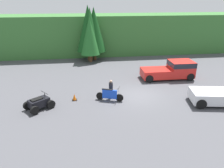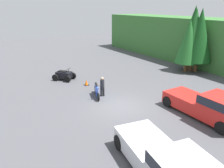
# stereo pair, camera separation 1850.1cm
# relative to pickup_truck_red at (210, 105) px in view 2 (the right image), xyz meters

# --- Properties ---
(ground_plane) EXTENTS (80.00, 80.00, 0.00)m
(ground_plane) POSITION_rel_pickup_truck_red_xyz_m (-4.55, -3.76, -0.96)
(ground_plane) COLOR #4C4C51
(tree_left) EXTENTS (3.09, 3.09, 7.03)m
(tree_left) POSITION_rel_pickup_truck_red_xyz_m (-8.26, 8.13, 3.18)
(tree_left) COLOR brown
(tree_left) RESTS_ON ground_plane
(tree_mid_left) EXTENTS (2.50, 2.50, 5.69)m
(tree_mid_left) POSITION_rel_pickup_truck_red_xyz_m (-8.13, 7.36, 2.39)
(tree_mid_left) COLOR brown
(tree_mid_left) RESTS_ON ground_plane
(tree_mid_right) EXTENTS (2.97, 2.97, 6.74)m
(tree_mid_right) POSITION_rel_pickup_truck_red_xyz_m (-8.02, 8.05, 3.01)
(tree_mid_right) COLOR brown
(tree_mid_right) RESTS_ON ground_plane
(tree_right) EXTENTS (2.98, 2.98, 6.78)m
(tree_right) POSITION_rel_pickup_truck_red_xyz_m (-7.52, 8.27, 3.03)
(tree_right) COLOR brown
(tree_right) RESTS_ON ground_plane
(pickup_truck_red) EXTENTS (5.32, 2.21, 1.82)m
(pickup_truck_red) POSITION_rel_pickup_truck_red_xyz_m (0.00, 0.00, 0.00)
(pickup_truck_red) COLOR red
(pickup_truck_red) RESTS_ON ground_plane
(pickup_truck_second) EXTENTS (6.05, 3.10, 1.82)m
(pickup_truck_second) POSITION_rel_pickup_truck_red_xyz_m (2.71, -6.32, 0.00)
(pickup_truck_second) COLOR silver
(pickup_truck_second) RESTS_ON ground_plane
(dirt_bike) EXTENTS (2.17, 0.99, 1.21)m
(dirt_bike) POSITION_rel_pickup_truck_red_xyz_m (-7.09, -4.37, -0.46)
(dirt_bike) COLOR black
(dirt_bike) RESTS_ON ground_plane
(quad_atv) EXTENTS (2.36, 2.25, 1.20)m
(quad_atv) POSITION_rel_pickup_truck_red_xyz_m (-12.55, -5.10, -0.48)
(quad_atv) COLOR black
(quad_atv) RESTS_ON ground_plane
(rider_person) EXTENTS (0.41, 0.41, 1.62)m
(rider_person) POSITION_rel_pickup_truck_red_xyz_m (-6.93, -3.95, -0.08)
(rider_person) COLOR black
(rider_person) RESTS_ON ground_plane
(traffic_cone) EXTENTS (0.42, 0.42, 0.55)m
(traffic_cone) POSITION_rel_pickup_truck_red_xyz_m (-9.96, -3.93, -0.70)
(traffic_cone) COLOR black
(traffic_cone) RESTS_ON ground_plane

